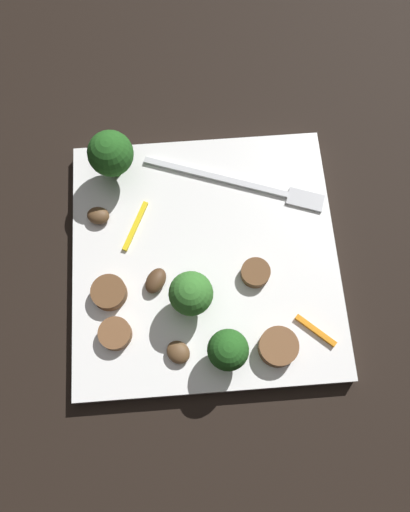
{
  "coord_description": "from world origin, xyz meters",
  "views": [
    {
      "loc": [
        -0.01,
        -0.15,
        0.46
      ],
      "look_at": [
        0.0,
        0.0,
        0.02
      ],
      "focal_mm": 35.52,
      "sensor_mm": 36.0,
      "label": 1
    }
  ],
  "objects_px": {
    "broccoli_floret_2": "(228,350)",
    "broccoli_floret_1": "(191,294)",
    "mushroom_0": "(156,281)",
    "fork": "(247,185)",
    "broccoli_floret_0": "(111,154)",
    "sausage_slice_2": "(278,347)",
    "mushroom_1": "(178,352)",
    "sausage_slice_1": "(115,334)",
    "plate": "(205,259)",
    "sausage_slice_0": "(255,273)",
    "mushroom_2": "(98,216)",
    "sausage_slice_3": "(109,293)",
    "pepper_strip_0": "(135,226)",
    "pepper_strip_1": "(316,330)"
  },
  "relations": [
    {
      "from": "sausage_slice_1",
      "to": "sausage_slice_3",
      "type": "distance_m",
      "value": 0.04
    },
    {
      "from": "fork",
      "to": "broccoli_floret_2",
      "type": "height_order",
      "value": "broccoli_floret_2"
    },
    {
      "from": "mushroom_0",
      "to": "broccoli_floret_1",
      "type": "bearing_deg",
      "value": -33.39
    },
    {
      "from": "fork",
      "to": "sausage_slice_3",
      "type": "bearing_deg",
      "value": -124.1
    },
    {
      "from": "broccoli_floret_2",
      "to": "sausage_slice_1",
      "type": "relative_size",
      "value": 1.57
    },
    {
      "from": "mushroom_0",
      "to": "mushroom_1",
      "type": "xyz_separation_m",
      "value": [
        0.02,
        -0.07,
        -0.0
      ]
    },
    {
      "from": "sausage_slice_1",
      "to": "mushroom_0",
      "type": "distance_m",
      "value": 0.06
    },
    {
      "from": "mushroom_0",
      "to": "mushroom_1",
      "type": "distance_m",
      "value": 0.07
    },
    {
      "from": "broccoli_floret_2",
      "to": "broccoli_floret_1",
      "type": "bearing_deg",
      "value": 119.08
    },
    {
      "from": "sausage_slice_0",
      "to": "mushroom_0",
      "type": "height_order",
      "value": "mushroom_0"
    },
    {
      "from": "fork",
      "to": "mushroom_1",
      "type": "xyz_separation_m",
      "value": [
        -0.08,
        -0.16,
        0.0
      ]
    },
    {
      "from": "broccoli_floret_0",
      "to": "mushroom_2",
      "type": "height_order",
      "value": "broccoli_floret_0"
    },
    {
      "from": "pepper_strip_0",
      "to": "plate",
      "type": "bearing_deg",
      "value": -28.34
    },
    {
      "from": "broccoli_floret_2",
      "to": "sausage_slice_2",
      "type": "height_order",
      "value": "broccoli_floret_2"
    },
    {
      "from": "broccoli_floret_1",
      "to": "pepper_strip_0",
      "type": "xyz_separation_m",
      "value": [
        -0.05,
        0.08,
        -0.03
      ]
    },
    {
      "from": "broccoli_floret_1",
      "to": "broccoli_floret_2",
      "type": "relative_size",
      "value": 1.11
    },
    {
      "from": "mushroom_0",
      "to": "broccoli_floret_0",
      "type": "bearing_deg",
      "value": 106.24
    },
    {
      "from": "plate",
      "to": "sausage_slice_0",
      "type": "bearing_deg",
      "value": -25.51
    },
    {
      "from": "broccoli_floret_1",
      "to": "pepper_strip_1",
      "type": "bearing_deg",
      "value": -17.82
    },
    {
      "from": "sausage_slice_2",
      "to": "mushroom_1",
      "type": "xyz_separation_m",
      "value": [
        -0.09,
        0.0,
        -0.0
      ]
    },
    {
      "from": "broccoli_floret_2",
      "to": "sausage_slice_2",
      "type": "xyz_separation_m",
      "value": [
        0.04,
        0.0,
        -0.02
      ]
    },
    {
      "from": "mushroom_0",
      "to": "broccoli_floret_2",
      "type": "bearing_deg",
      "value": -49.99
    },
    {
      "from": "mushroom_0",
      "to": "pepper_strip_0",
      "type": "xyz_separation_m",
      "value": [
        -0.02,
        0.06,
        -0.0
      ]
    },
    {
      "from": "mushroom_0",
      "to": "sausage_slice_3",
      "type": "bearing_deg",
      "value": -169.36
    },
    {
      "from": "sausage_slice_0",
      "to": "mushroom_2",
      "type": "distance_m",
      "value": 0.16
    },
    {
      "from": "fork",
      "to": "broccoli_floret_0",
      "type": "distance_m",
      "value": 0.13
    },
    {
      "from": "plate",
      "to": "pepper_strip_0",
      "type": "xyz_separation_m",
      "value": [
        -0.06,
        0.03,
        0.01
      ]
    },
    {
      "from": "broccoli_floret_0",
      "to": "broccoli_floret_2",
      "type": "relative_size",
      "value": 1.32
    },
    {
      "from": "broccoli_floret_2",
      "to": "mushroom_0",
      "type": "height_order",
      "value": "broccoli_floret_2"
    },
    {
      "from": "mushroom_2",
      "to": "sausage_slice_0",
      "type": "bearing_deg",
      "value": -25.22
    },
    {
      "from": "broccoli_floret_1",
      "to": "mushroom_0",
      "type": "relative_size",
      "value": 2.0
    },
    {
      "from": "mushroom_0",
      "to": "mushroom_2",
      "type": "relative_size",
      "value": 1.18
    },
    {
      "from": "mushroom_2",
      "to": "mushroom_1",
      "type": "bearing_deg",
      "value": -63.03
    },
    {
      "from": "sausage_slice_2",
      "to": "broccoli_floret_2",
      "type": "bearing_deg",
      "value": -177.28
    },
    {
      "from": "fork",
      "to": "broccoli_floret_2",
      "type": "distance_m",
      "value": 0.17
    },
    {
      "from": "plate",
      "to": "mushroom_0",
      "type": "distance_m",
      "value": 0.05
    },
    {
      "from": "fork",
      "to": "pepper_strip_0",
      "type": "bearing_deg",
      "value": -142.93
    },
    {
      "from": "sausage_slice_1",
      "to": "sausage_slice_2",
      "type": "height_order",
      "value": "sausage_slice_2"
    },
    {
      "from": "sausage_slice_1",
      "to": "mushroom_1",
      "type": "bearing_deg",
      "value": -20.52
    },
    {
      "from": "sausage_slice_0",
      "to": "broccoli_floret_0",
      "type": "bearing_deg",
      "value": 137.57
    },
    {
      "from": "sausage_slice_0",
      "to": "mushroom_1",
      "type": "bearing_deg",
      "value": -138.19
    },
    {
      "from": "broccoli_floret_0",
      "to": "sausage_slice_3",
      "type": "xyz_separation_m",
      "value": [
        -0.01,
        -0.12,
        -0.03
      ]
    },
    {
      "from": "broccoli_floret_1",
      "to": "mushroom_0",
      "type": "bearing_deg",
      "value": 146.61
    },
    {
      "from": "sausage_slice_3",
      "to": "pepper_strip_1",
      "type": "relative_size",
      "value": 0.76
    },
    {
      "from": "sausage_slice_2",
      "to": "pepper_strip_0",
      "type": "bearing_deg",
      "value": 134.12
    },
    {
      "from": "sausage_slice_3",
      "to": "mushroom_1",
      "type": "distance_m",
      "value": 0.08
    },
    {
      "from": "broccoli_floret_0",
      "to": "mushroom_2",
      "type": "bearing_deg",
      "value": -111.17
    },
    {
      "from": "sausage_slice_3",
      "to": "broccoli_floret_2",
      "type": "bearing_deg",
      "value": -31.51
    },
    {
      "from": "broccoli_floret_0",
      "to": "sausage_slice_2",
      "type": "distance_m",
      "value": 0.23
    },
    {
      "from": "sausage_slice_0",
      "to": "broccoli_floret_2",
      "type": "bearing_deg",
      "value": -114.6
    }
  ]
}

